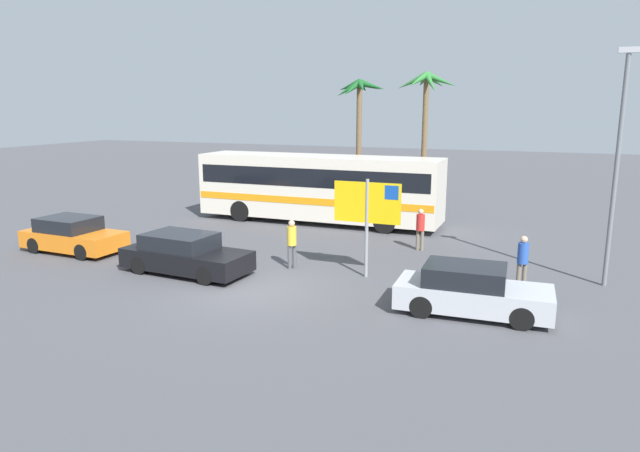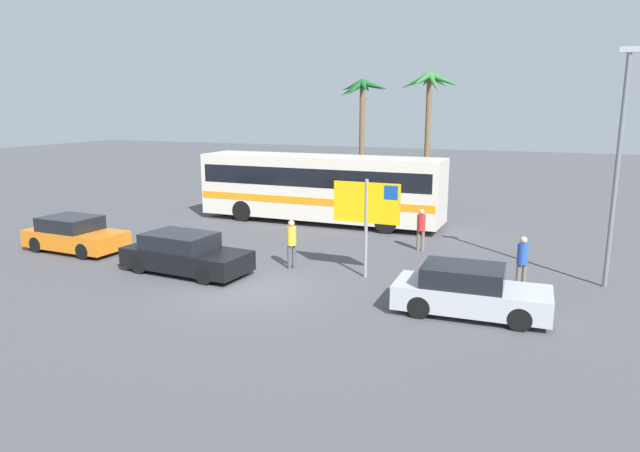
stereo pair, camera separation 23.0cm
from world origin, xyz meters
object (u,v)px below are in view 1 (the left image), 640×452
(car_black, at_px, (185,254))
(pedestrian_crossing_lot, at_px, (420,226))
(ferry_sign, at_px, (368,207))
(car_silver, at_px, (471,291))
(pedestrian_by_bus, at_px, (292,240))
(pedestrian_near_sign, at_px, (523,258))
(bus_front_coach, at_px, (318,185))
(car_orange, at_px, (73,235))

(car_black, distance_m, pedestrian_crossing_lot, 8.87)
(ferry_sign, height_order, car_silver, ferry_sign)
(car_silver, bearing_deg, pedestrian_crossing_lot, 111.16)
(car_black, height_order, pedestrian_crossing_lot, pedestrian_crossing_lot)
(pedestrian_by_bus, bearing_deg, car_silver, -157.93)
(car_silver, height_order, pedestrian_near_sign, pedestrian_near_sign)
(pedestrian_by_bus, bearing_deg, car_black, 71.33)
(bus_front_coach, xyz_separation_m, car_black, (-0.95, -9.43, -1.15))
(car_silver, bearing_deg, car_black, 175.63)
(car_black, height_order, car_silver, same)
(bus_front_coach, xyz_separation_m, pedestrian_by_bus, (2.13, -7.64, -0.79))
(bus_front_coach, height_order, car_black, bus_front_coach)
(car_silver, height_order, car_orange, same)
(pedestrian_near_sign, bearing_deg, car_silver, 130.81)
(pedestrian_near_sign, bearing_deg, car_black, 76.47)
(ferry_sign, height_order, pedestrian_near_sign, ferry_sign)
(car_orange, xyz_separation_m, pedestrian_crossing_lot, (12.23, 5.14, 0.31))
(bus_front_coach, xyz_separation_m, ferry_sign, (4.82, -7.62, 0.54))
(pedestrian_crossing_lot, bearing_deg, bus_front_coach, 66.44)
(pedestrian_near_sign, bearing_deg, bus_front_coach, 27.08)
(pedestrian_by_bus, bearing_deg, ferry_sign, -138.60)
(ferry_sign, relative_size, pedestrian_by_bus, 1.90)
(car_orange, relative_size, pedestrian_near_sign, 2.42)
(car_black, relative_size, pedestrian_crossing_lot, 2.74)
(pedestrian_crossing_lot, relative_size, pedestrian_by_bus, 0.96)
(ferry_sign, distance_m, pedestrian_crossing_lot, 4.41)
(ferry_sign, bearing_deg, car_black, -162.15)
(car_black, relative_size, pedestrian_by_bus, 2.63)
(car_black, relative_size, car_orange, 1.11)
(bus_front_coach, relative_size, car_silver, 2.84)
(bus_front_coach, relative_size, pedestrian_near_sign, 7.04)
(pedestrian_near_sign, height_order, pedestrian_crossing_lot, pedestrian_near_sign)
(pedestrian_crossing_lot, bearing_deg, car_orange, 121.15)
(pedestrian_crossing_lot, bearing_deg, car_black, 140.23)
(pedestrian_crossing_lot, distance_m, pedestrian_by_bus, 5.42)
(car_orange, height_order, pedestrian_near_sign, pedestrian_near_sign)
(car_black, bearing_deg, pedestrian_by_bus, 34.23)
(car_black, bearing_deg, bus_front_coach, 88.24)
(pedestrian_by_bus, bearing_deg, pedestrian_crossing_lot, -89.36)
(car_silver, xyz_separation_m, car_orange, (-14.93, 1.13, 0.00))
(car_orange, bearing_deg, car_black, -5.42)
(car_orange, height_order, pedestrian_by_bus, pedestrian_by_bus)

